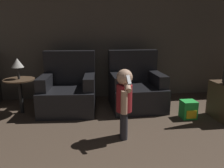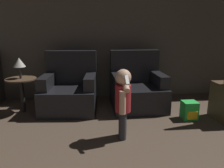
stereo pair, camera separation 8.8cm
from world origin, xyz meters
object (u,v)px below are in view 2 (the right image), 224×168
object	(u,v)px
person_toddler	(123,98)
lamp	(19,63)
toy_backpack	(189,110)
armchair_left	(70,90)
armchair_right	(137,89)

from	to	relation	value
person_toddler	lamp	distance (m)	1.79
lamp	toy_backpack	bearing A→B (deg)	-12.04
lamp	armchair_left	bearing A→B (deg)	5.02
armchair_right	toy_backpack	distance (m)	0.90
lamp	person_toddler	bearing A→B (deg)	-34.92
armchair_left	person_toddler	size ratio (longest dim) A/B	1.11
person_toddler	toy_backpack	bearing A→B (deg)	125.25
armchair_right	person_toddler	size ratio (longest dim) A/B	1.11
toy_backpack	lamp	distance (m)	2.64
person_toddler	toy_backpack	world-z (taller)	person_toddler
armchair_left	person_toddler	world-z (taller)	armchair_left
person_toddler	armchair_left	bearing A→B (deg)	-135.45
person_toddler	toy_backpack	xyz separation A→B (m)	(1.05, 0.48, -0.37)
toy_backpack	person_toddler	bearing A→B (deg)	-155.67
toy_backpack	lamp	size ratio (longest dim) A/B	0.82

